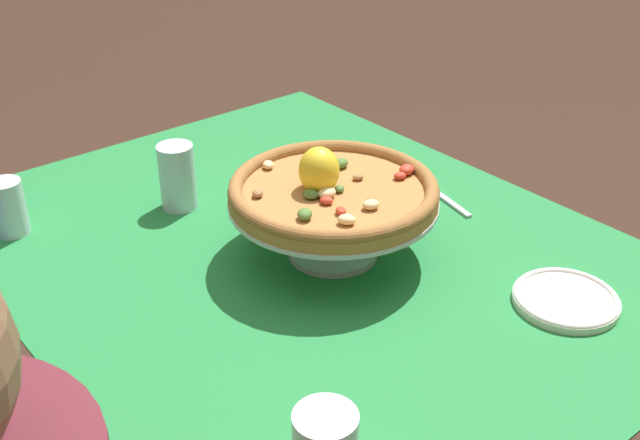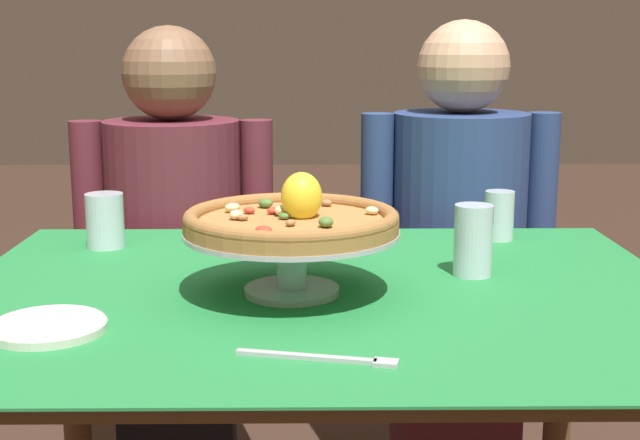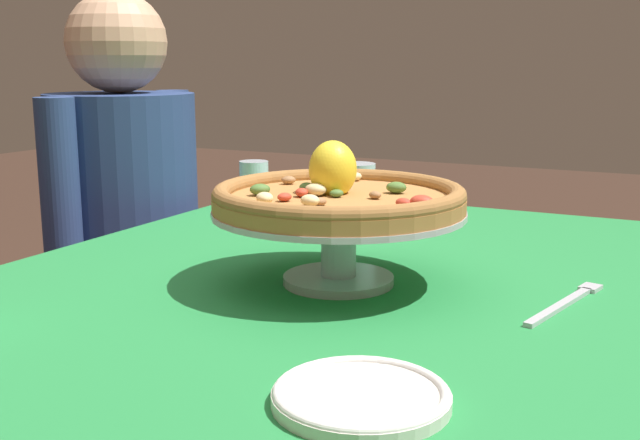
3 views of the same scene
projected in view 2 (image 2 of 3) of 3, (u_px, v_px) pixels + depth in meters
dining_table at (320, 350)px, 1.49m from camera, size 1.24×0.97×0.77m
pizza_stand at (292, 249)px, 1.43m from camera, size 0.36×0.36×0.11m
pizza at (292, 219)px, 1.42m from camera, size 0.35×0.35×0.09m
water_glass_back_left at (105, 223)px, 1.76m from camera, size 0.08×0.08×0.11m
water_glass_side_right at (473, 245)px, 1.55m from camera, size 0.07×0.07×0.13m
water_glass_back_right at (499, 218)px, 1.83m from camera, size 0.06×0.06×0.10m
side_plate at (48, 326)px, 1.25m from camera, size 0.17×0.17×0.02m
dinner_fork at (326, 358)px, 1.14m from camera, size 0.22×0.07×0.01m
diner_left at (176, 279)px, 2.19m from camera, size 0.49×0.35×1.22m
diner_right at (457, 276)px, 2.20m from camera, size 0.49×0.35×1.23m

